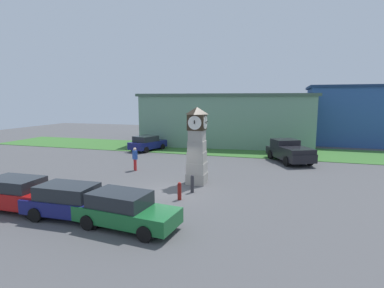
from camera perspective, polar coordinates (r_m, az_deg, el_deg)
The scene contains 12 objects.
ground_plane at distance 17.72m, azimuth -3.77°, elevation -9.03°, with size 83.30×83.30×0.00m, color #4C4C4F.
clock_tower at distance 18.88m, azimuth 0.94°, elevation -0.66°, with size 1.43×1.31×4.87m.
bollard_near_tower at distance 17.37m, azimuth 0.05°, elevation -7.53°, with size 0.20×0.20×1.05m.
bollard_mid_row at distance 16.19m, azimuth -2.40°, elevation -8.90°, with size 0.21×0.21×0.97m.
car_navy_sedan at distance 16.89m, azimuth -29.98°, elevation -8.22°, with size 4.53×1.96×1.57m.
car_near_tower at distance 14.74m, azimuth -21.80°, elevation -10.11°, with size 4.62×1.91×1.54m.
car_by_building at distance 13.10m, azimuth -12.67°, elevation -12.12°, with size 4.55×2.22×1.50m.
car_silver_hatch at distance 31.74m, azimuth -8.51°, elevation 0.18°, with size 3.10×4.44×1.58m.
pickup_truck at distance 26.97m, azimuth 18.06°, elevation -1.32°, with size 4.14×5.46×1.85m.
pedestrian_near_bench at distance 22.95m, azimuth -10.81°, elevation -2.52°, with size 0.46×0.43×1.75m.
warehouse_blue_far at distance 37.37m, azimuth 6.69°, elevation 4.83°, with size 20.34×12.79×5.96m.
grass_verge_far at distance 32.53m, azimuth 2.27°, elevation -0.92°, with size 49.98×7.44×0.04m, color #386B2D.
Camera 1 is at (5.88, -15.85, 5.32)m, focal length 28.00 mm.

